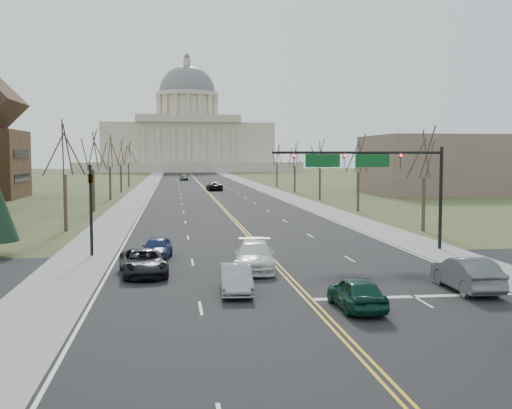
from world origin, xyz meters
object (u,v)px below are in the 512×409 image
object	(u,v)px
car_nb_outer_lead	(466,274)
car_sb_outer_second	(157,248)
car_far_nb	(214,186)
car_sb_inner_second	(255,256)
car_sb_outer_lead	(143,262)
car_far_sb	(184,177)
signal_left	(91,200)
signal_mast	(371,168)
car_sb_inner_lead	(236,279)
car_nb_inner_lead	(356,293)

from	to	relation	value
car_nb_outer_lead	car_sb_outer_second	bearing A→B (deg)	-36.76
car_far_nb	car_sb_outer_second	bearing A→B (deg)	80.80
car_sb_inner_second	car_far_nb	xyz separation A→B (m)	(3.02, 84.71, 0.00)
car_sb_outer_lead	car_far_sb	size ratio (longest dim) A/B	1.08
signal_left	car_sb_outer_second	world-z (taller)	signal_left
car_sb_outer_second	car_far_sb	size ratio (longest dim) A/B	0.88
signal_mast	car_far_sb	size ratio (longest dim) A/B	2.53
car_nb_outer_lead	car_sb_inner_lead	bearing A→B (deg)	-3.62
car_nb_outer_lead	car_far_nb	distance (m)	91.68
car_far_nb	car_far_sb	bearing A→B (deg)	-87.26
car_far_nb	car_nb_inner_lead	bearing A→B (deg)	87.09
car_sb_inner_lead	car_far_sb	bearing A→B (deg)	92.99
signal_left	signal_mast	bearing A→B (deg)	-0.00
car_sb_inner_lead	car_sb_inner_second	distance (m)	6.15
car_nb_inner_lead	car_far_nb	xyz separation A→B (m)	(-0.14, 94.50, 0.10)
car_far_nb	car_sb_inner_second	bearing A→B (deg)	84.96
signal_mast	car_sb_inner_second	size ratio (longest dim) A/B	2.15
signal_left	car_nb_outer_lead	distance (m)	23.94
signal_mast	signal_left	xyz separation A→B (m)	(-18.95, 0.00, -2.05)
car_sb_outer_lead	car_sb_outer_second	world-z (taller)	car_sb_outer_lead
car_sb_outer_second	car_far_nb	xyz separation A→B (m)	(8.69, 79.85, 0.10)
signal_left	car_sb_inner_second	size ratio (longest dim) A/B	1.06
signal_left	car_nb_outer_lead	xyz separation A→B (m)	(19.53, -13.54, -2.87)
signal_left	car_nb_inner_lead	xyz separation A→B (m)	(13.11, -16.59, -2.98)
car_sb_outer_lead	car_sb_outer_second	bearing A→B (deg)	76.34
car_sb_outer_lead	car_far_nb	bearing A→B (deg)	76.31
car_nb_outer_lead	car_sb_inner_lead	xyz separation A→B (m)	(-11.21, 0.81, -0.15)
signal_left	car_sb_inner_second	distance (m)	12.39
car_nb_outer_lead	car_sb_inner_second	xyz separation A→B (m)	(-9.58, 6.73, -0.01)
signal_mast	car_far_sb	world-z (taller)	signal_mast
car_sb_inner_lead	car_sb_outer_lead	size ratio (longest dim) A/B	0.81
car_sb_inner_lead	car_far_sb	size ratio (longest dim) A/B	0.87
car_nb_outer_lead	car_sb_outer_lead	size ratio (longest dim) A/B	0.98
car_sb_outer_lead	car_sb_inner_second	world-z (taller)	car_sb_inner_second
car_nb_inner_lead	signal_left	bearing A→B (deg)	-53.79
signal_mast	car_sb_outer_second	distance (m)	15.62
car_sb_inner_second	car_far_nb	world-z (taller)	same
car_sb_inner_second	signal_mast	bearing A→B (deg)	44.17
car_sb_outer_second	car_far_sb	xyz separation A→B (m)	(3.75, 128.96, 0.10)
signal_mast	signal_left	distance (m)	19.06
car_sb_outer_second	car_sb_inner_second	bearing A→B (deg)	-33.22
car_sb_inner_lead	car_sb_outer_second	xyz separation A→B (m)	(-4.03, 10.79, 0.03)
car_sb_outer_second	car_far_nb	bearing A→B (deg)	91.18
car_sb_inner_lead	car_nb_inner_lead	bearing A→B (deg)	-35.94
signal_mast	car_sb_outer_second	bearing A→B (deg)	-172.45
signal_left	car_nb_outer_lead	bearing A→B (deg)	-34.73
car_nb_inner_lead	car_sb_outer_second	distance (m)	17.10
car_nb_inner_lead	car_sb_outer_second	xyz separation A→B (m)	(-8.83, 14.65, -0.01)
car_nb_outer_lead	car_sb_inner_second	world-z (taller)	car_nb_outer_lead
car_sb_inner_second	car_far_nb	bearing A→B (deg)	95.03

